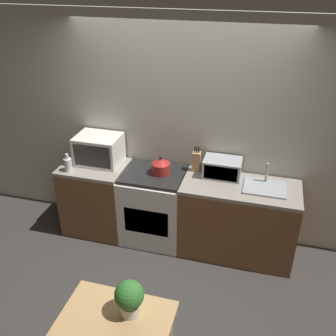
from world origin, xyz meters
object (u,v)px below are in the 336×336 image
Objects in this scene: toaster_oven at (222,168)px; dining_table at (116,330)px; kettle at (161,166)px; bottle at (68,164)px; stove_range at (154,206)px; microwave at (99,149)px.

toaster_oven is 0.51× the size of dining_table.
dining_table is at bearing -83.84° from kettle.
kettle is 0.69m from toaster_oven.
bottle is 0.52× the size of toaster_oven.
toaster_oven reaches higher than stove_range.
microwave reaches higher than stove_range.
kettle is 0.52× the size of toaster_oven.
microwave reaches higher than toaster_oven.
stove_range reaches higher than dining_table.
stove_range is 1.11m from bottle.
stove_range is at bearing 11.85° from bottle.
microwave is (-0.78, 0.06, 0.08)m from kettle.
kettle is 0.42× the size of microwave.
kettle is 1.00× the size of bottle.
bottle is at bearing -131.42° from microwave.
microwave is at bearing 116.91° from dining_table.
kettle is at bearing 12.44° from bottle.
dining_table is at bearing -103.33° from toaster_oven.
bottle is at bearing -168.47° from toaster_oven.
stove_range is 0.94m from microwave.
kettle is 0.26× the size of dining_table.
toaster_oven reaches higher than dining_table.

